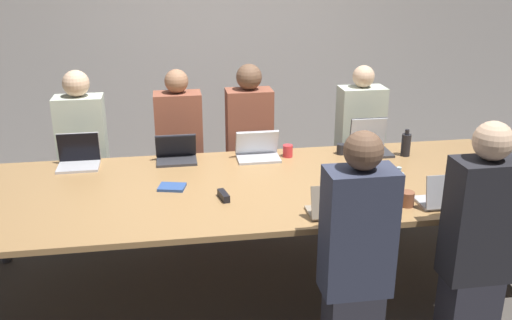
# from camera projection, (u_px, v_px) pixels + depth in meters

# --- Properties ---
(ground_plane) EXTENTS (24.00, 24.00, 0.00)m
(ground_plane) POSITION_uv_depth(u_px,v_px,m) (251.00, 278.00, 4.34)
(ground_plane) COLOR #4C4742
(curtain_wall) EXTENTS (12.00, 0.06, 2.80)m
(curtain_wall) POSITION_uv_depth(u_px,v_px,m) (219.00, 47.00, 5.90)
(curtain_wall) COLOR #BCB7B2
(curtain_wall) RESTS_ON ground_plane
(conference_table) EXTENTS (4.16, 1.48, 0.77)m
(conference_table) POSITION_uv_depth(u_px,v_px,m) (251.00, 191.00, 4.09)
(conference_table) COLOR #9E7547
(conference_table) RESTS_ON ground_plane
(laptop_far_center) EXTENTS (0.35, 0.23, 0.23)m
(laptop_far_center) POSITION_uv_depth(u_px,v_px,m) (258.00, 150.00, 4.57)
(laptop_far_center) COLOR #B7B7BC
(laptop_far_center) RESTS_ON conference_table
(person_far_center) EXTENTS (0.40, 0.24, 1.44)m
(person_far_center) POSITION_uv_depth(u_px,v_px,m) (249.00, 146.00, 5.08)
(person_far_center) COLOR #2D2D38
(person_far_center) RESTS_ON ground_plane
(cup_far_center) EXTENTS (0.08, 0.08, 0.10)m
(cup_far_center) POSITION_uv_depth(u_px,v_px,m) (288.00, 151.00, 4.61)
(cup_far_center) COLOR red
(cup_far_center) RESTS_ON conference_table
(laptop_far_left) EXTENTS (0.32, 0.24, 0.25)m
(laptop_far_left) POSITION_uv_depth(u_px,v_px,m) (79.00, 157.00, 4.41)
(laptop_far_left) COLOR #B7B7BC
(laptop_far_left) RESTS_ON conference_table
(person_far_left) EXTENTS (0.40, 0.24, 1.44)m
(person_far_left) POSITION_uv_depth(u_px,v_px,m) (84.00, 156.00, 4.85)
(person_far_left) COLOR #2D2D38
(person_far_left) RESTS_ON ground_plane
(laptop_near_right) EXTENTS (0.35, 0.23, 0.24)m
(laptop_near_right) POSITION_uv_depth(u_px,v_px,m) (448.00, 196.00, 3.71)
(laptop_near_right) COLOR #B7B7BC
(laptop_near_right) RESTS_ON conference_table
(person_near_right) EXTENTS (0.40, 0.24, 1.45)m
(person_near_right) POSITION_uv_depth(u_px,v_px,m) (478.00, 239.00, 3.43)
(person_near_right) COLOR #2D2D38
(person_near_right) RESTS_ON ground_plane
(cup_near_right) EXTENTS (0.10, 0.10, 0.10)m
(cup_near_right) POSITION_uv_depth(u_px,v_px,m) (407.00, 199.00, 3.72)
(cup_near_right) COLOR brown
(cup_near_right) RESTS_ON conference_table
(bottle_near_right) EXTENTS (0.07, 0.07, 0.23)m
(bottle_near_right) POSITION_uv_depth(u_px,v_px,m) (397.00, 185.00, 3.81)
(bottle_near_right) COLOR #ADD1E0
(bottle_near_right) RESTS_ON conference_table
(laptop_far_midleft) EXTENTS (0.32, 0.22, 0.22)m
(laptop_far_midleft) POSITION_uv_depth(u_px,v_px,m) (176.00, 153.00, 4.51)
(laptop_far_midleft) COLOR #333338
(laptop_far_midleft) RESTS_ON conference_table
(person_far_midleft) EXTENTS (0.40, 0.24, 1.42)m
(person_far_midleft) POSITION_uv_depth(u_px,v_px,m) (180.00, 152.00, 4.97)
(person_far_midleft) COLOR #2D2D38
(person_far_midleft) RESTS_ON ground_plane
(laptop_near_midright) EXTENTS (0.33, 0.22, 0.22)m
(laptop_near_midright) POSITION_uv_depth(u_px,v_px,m) (335.00, 207.00, 3.58)
(laptop_near_midright) COLOR gray
(laptop_near_midright) RESTS_ON conference_table
(person_near_midright) EXTENTS (0.40, 0.24, 1.44)m
(person_near_midright) POSITION_uv_depth(u_px,v_px,m) (356.00, 253.00, 3.29)
(person_near_midright) COLOR #2D2D38
(person_near_midright) RESTS_ON ground_plane
(cup_near_midright) EXTENTS (0.08, 0.08, 0.09)m
(cup_near_midright) POSITION_uv_depth(u_px,v_px,m) (371.00, 205.00, 3.65)
(cup_near_midright) COLOR #232328
(cup_near_midright) RESTS_ON conference_table
(laptop_far_right) EXTENTS (0.31, 0.27, 0.28)m
(laptop_far_right) POSITION_uv_depth(u_px,v_px,m) (370.00, 142.00, 4.72)
(laptop_far_right) COLOR #333338
(laptop_far_right) RESTS_ON conference_table
(person_far_right) EXTENTS (0.40, 0.24, 1.41)m
(person_far_right) POSITION_uv_depth(u_px,v_px,m) (359.00, 145.00, 5.17)
(person_far_right) COLOR #2D2D38
(person_far_right) RESTS_ON ground_plane
(cup_far_right) EXTENTS (0.07, 0.07, 0.09)m
(cup_far_right) POSITION_uv_depth(u_px,v_px,m) (341.00, 149.00, 4.67)
(cup_far_right) COLOR #232328
(cup_far_right) RESTS_ON conference_table
(bottle_far_right) EXTENTS (0.08, 0.08, 0.22)m
(bottle_far_right) POSITION_uv_depth(u_px,v_px,m) (406.00, 144.00, 4.62)
(bottle_far_right) COLOR black
(bottle_far_right) RESTS_ON conference_table
(stapler) EXTENTS (0.07, 0.16, 0.05)m
(stapler) POSITION_uv_depth(u_px,v_px,m) (224.00, 196.00, 3.83)
(stapler) COLOR black
(stapler) RESTS_ON conference_table
(notebook) EXTENTS (0.21, 0.18, 0.02)m
(notebook) POSITION_uv_depth(u_px,v_px,m) (172.00, 187.00, 4.01)
(notebook) COLOR #2D4C8C
(notebook) RESTS_ON conference_table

